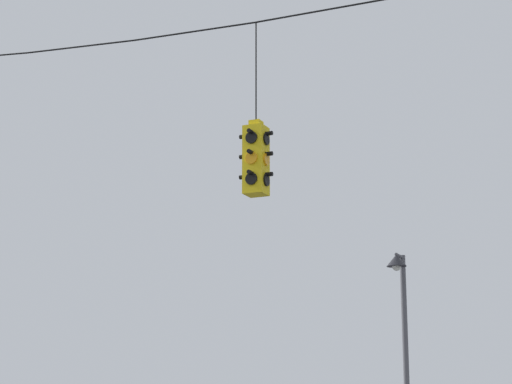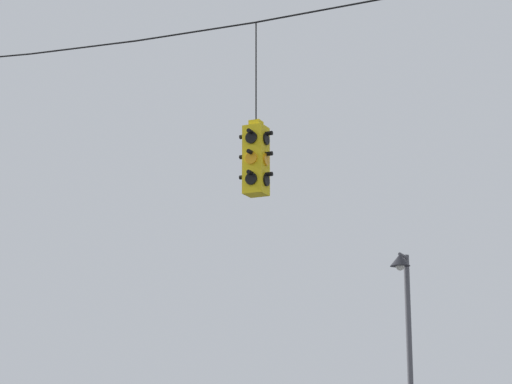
{
  "view_description": "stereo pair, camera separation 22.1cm",
  "coord_description": "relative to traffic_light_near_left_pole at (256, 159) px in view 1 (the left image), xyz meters",
  "views": [
    {
      "loc": [
        5.25,
        -14.25,
        1.44
      ],
      "look_at": [
        -1.12,
        -0.05,
        5.12
      ],
      "focal_mm": 70.0,
      "sensor_mm": 36.0,
      "label": 1
    },
    {
      "loc": [
        5.45,
        -14.16,
        1.44
      ],
      "look_at": [
        -1.12,
        -0.05,
        5.12
      ],
      "focal_mm": 70.0,
      "sensor_mm": 36.0,
      "label": 2
    }
  ],
  "objects": [
    {
      "name": "street_lamp",
      "position": [
        0.71,
        5.76,
        -2.22
      ],
      "size": [
        0.42,
        0.73,
        4.96
      ],
      "color": "#515156",
      "rests_on": "ground_plane"
    },
    {
      "name": "traffic_light_near_left_pole",
      "position": [
        0.0,
        0.0,
        0.0
      ],
      "size": [
        0.58,
        0.58,
        2.97
      ],
      "color": "yellow"
    },
    {
      "name": "span_wire",
      "position": [
        1.12,
        -0.0,
        2.5
      ],
      "size": [
        16.12,
        0.03,
        0.42
      ],
      "color": "black"
    }
  ]
}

